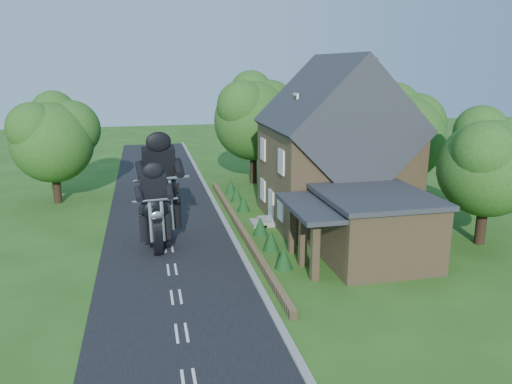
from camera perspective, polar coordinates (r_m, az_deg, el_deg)
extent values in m
plane|color=#275417|center=(24.61, -9.58, -8.76)|extent=(120.00, 120.00, 0.00)
cube|color=black|center=(24.61, -9.58, -8.74)|extent=(7.00, 80.00, 0.02)
cube|color=gray|center=(25.00, -1.12, -8.03)|extent=(0.30, 80.00, 0.12)
cube|color=olive|center=(29.67, -1.83, -4.09)|extent=(0.30, 22.00, 0.40)
cube|color=olive|center=(31.54, 8.92, 2.14)|extent=(8.00, 8.00, 6.00)
cube|color=#27292E|center=(31.06, 9.14, 7.55)|extent=(8.48, 8.64, 8.48)
cube|color=olive|center=(31.65, 12.83, 13.32)|extent=(0.60, 0.90, 1.60)
cube|color=white|center=(30.06, 4.56, 10.34)|extent=(0.12, 0.80, 0.90)
cube|color=black|center=(30.04, 4.45, 10.34)|extent=(0.04, 0.55, 0.65)
cube|color=white|center=(30.79, 1.73, -1.74)|extent=(0.10, 1.10, 2.10)
cube|color=gray|center=(30.97, 1.10, -3.37)|extent=(0.80, 1.60, 0.30)
cube|color=gray|center=(30.89, 0.20, -3.57)|extent=(0.80, 1.60, 0.15)
cube|color=white|center=(28.60, 2.82, -1.87)|extent=(0.10, 1.10, 1.40)
cube|color=black|center=(28.59, 2.78, -1.87)|extent=(0.04, 0.92, 1.22)
cube|color=white|center=(32.71, 0.78, 0.23)|extent=(0.10, 1.10, 1.40)
cube|color=black|center=(32.71, 0.75, 0.23)|extent=(0.04, 0.92, 1.22)
cube|color=white|center=(27.96, 2.89, 3.45)|extent=(0.10, 1.10, 1.40)
cube|color=black|center=(27.96, 2.85, 3.45)|extent=(0.04, 0.92, 1.22)
cube|color=white|center=(32.16, 0.80, 4.90)|extent=(0.10, 1.10, 1.40)
cube|color=black|center=(32.15, 0.76, 4.90)|extent=(0.04, 0.92, 1.22)
cube|color=olive|center=(25.70, 13.27, -4.13)|extent=(5.00, 5.60, 3.20)
cube|color=#27292E|center=(25.22, 13.50, -0.42)|extent=(5.30, 5.94, 0.24)
cube|color=#27292E|center=(24.14, 6.81, -1.69)|extent=(2.60, 5.32, 0.22)
cube|color=olive|center=(22.83, 6.76, -6.74)|extent=(0.35, 0.35, 2.80)
cube|color=olive|center=(24.43, 5.37, -5.27)|extent=(0.35, 0.35, 2.80)
cube|color=olive|center=(26.05, 4.15, -3.98)|extent=(0.35, 0.35, 2.80)
cylinder|color=black|center=(30.02, 24.72, -2.81)|extent=(0.56, 0.56, 2.80)
sphere|color=#224D16|center=(29.38, 25.30, 2.48)|extent=(5.20, 5.20, 5.20)
sphere|color=#224D16|center=(30.37, 26.61, 4.18)|extent=(3.74, 3.74, 3.74)
sphere|color=#224D16|center=(28.05, 25.01, 4.17)|extent=(3.22, 3.22, 3.22)
sphere|color=#224D16|center=(29.98, 24.62, 6.30)|extent=(2.86, 2.86, 2.86)
cylinder|color=black|center=(36.60, 16.18, 1.02)|extent=(0.56, 0.56, 3.00)
sphere|color=#224D16|center=(36.04, 16.53, 5.90)|extent=(6.00, 6.00, 6.00)
sphere|color=#224D16|center=(37.11, 18.02, 7.42)|extent=(4.32, 4.32, 4.32)
sphere|color=#224D16|center=(34.60, 15.85, 7.63)|extent=(3.72, 3.72, 3.72)
sphere|color=#224D16|center=(36.91, 16.00, 9.41)|extent=(3.30, 3.30, 3.30)
cylinder|color=black|center=(42.16, 8.36, 3.56)|extent=(0.56, 0.56, 3.60)
sphere|color=#224D16|center=(41.63, 8.55, 8.68)|extent=(7.20, 7.20, 7.20)
sphere|color=#224D16|center=(42.81, 10.31, 10.21)|extent=(5.18, 5.18, 5.18)
sphere|color=#224D16|center=(40.07, 7.48, 10.57)|extent=(4.46, 4.46, 4.46)
sphere|color=#224D16|center=(42.84, 8.11, 12.23)|extent=(3.96, 3.96, 3.96)
cylinder|color=black|center=(41.40, 0.06, 3.38)|extent=(0.56, 0.56, 3.40)
sphere|color=#224D16|center=(40.89, 0.07, 8.14)|extent=(6.40, 6.40, 6.40)
sphere|color=#224D16|center=(41.75, 1.83, 9.59)|extent=(4.61, 4.61, 4.61)
sphere|color=#224D16|center=(39.60, -1.23, 9.80)|extent=(3.97, 3.97, 3.97)
sphere|color=#224D16|center=(41.98, -0.19, 11.37)|extent=(3.52, 3.52, 3.52)
cylinder|color=black|center=(38.05, -21.49, 0.92)|extent=(0.56, 0.56, 2.80)
sphere|color=#224D16|center=(37.52, -21.90, 5.29)|extent=(5.60, 5.60, 5.60)
sphere|color=#224D16|center=(37.78, -19.99, 6.81)|extent=(4.03, 4.03, 4.03)
sphere|color=#224D16|center=(36.74, -23.77, 6.71)|extent=(3.47, 3.47, 3.47)
sphere|color=#224D16|center=(38.39, -21.77, 8.44)|extent=(3.08, 3.08, 3.08)
cone|color=#113615|center=(24.27, 3.20, -7.51)|extent=(0.90, 0.90, 1.10)
cone|color=#113615|center=(26.53, 1.73, -5.55)|extent=(0.90, 0.90, 1.10)
cone|color=#113615|center=(28.82, 0.50, -3.90)|extent=(0.90, 0.90, 1.10)
cone|color=#113615|center=(33.50, -1.44, -1.29)|extent=(0.90, 0.90, 1.10)
cone|color=#113615|center=(35.87, -2.22, -0.24)|extent=(0.90, 0.90, 1.10)
cone|color=#113615|center=(38.26, -2.90, 0.68)|extent=(0.90, 0.90, 1.10)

